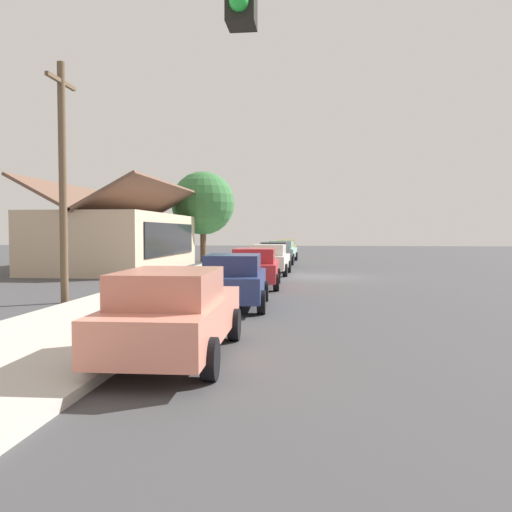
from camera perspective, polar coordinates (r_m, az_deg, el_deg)
name	(u,v)px	position (r m, az deg, el deg)	size (l,w,h in m)	color
ground_plane	(321,277)	(26.31, 7.14, -2.28)	(120.00, 120.00, 0.00)	#424244
sidewalk_curb	(211,274)	(26.81, -4.92, -2.01)	(60.00, 4.20, 0.16)	beige
car_coral	(174,312)	(9.43, -8.88, -6.09)	(4.79, 2.06, 1.59)	#EA8C75
car_navy	(234,280)	(15.54, -2.37, -2.65)	(4.42, 2.11, 1.59)	navy
car_cherry	(255,267)	(21.27, -0.09, -1.22)	(4.95, 2.17, 1.59)	red
car_ivory	(270,259)	(27.58, 1.50, -0.34)	(4.37, 2.12, 1.59)	silver
car_charcoal	(276,254)	(33.91, 2.18, 0.21)	(4.61, 2.20, 1.59)	#2D3035
car_seafoam	(282,251)	(39.94, 2.86, 0.57)	(4.63, 2.26, 1.59)	#9ED1BC
car_mustard	(286,248)	(45.69, 3.26, 0.82)	(4.44, 2.06, 1.59)	gold
storefront_building	(119,239)	(32.42, -14.65, 1.76)	(13.09, 6.65, 5.14)	#CCB293
shade_tree	(203,203)	(39.33, -5.79, 5.72)	(4.70, 4.70, 6.74)	brown
traffic_light_main	(65,88)	(5.04, -20.03, 16.84)	(0.37, 2.79, 5.20)	#383833
utility_pole_wooden	(63,178)	(17.58, -20.30, 7.97)	(1.80, 0.24, 7.50)	brown
fire_hydrant_red	(247,262)	(30.15, -0.96, -0.69)	(0.22, 0.22, 0.71)	red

